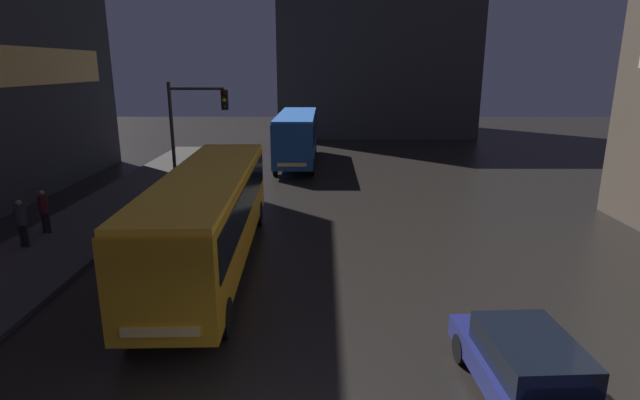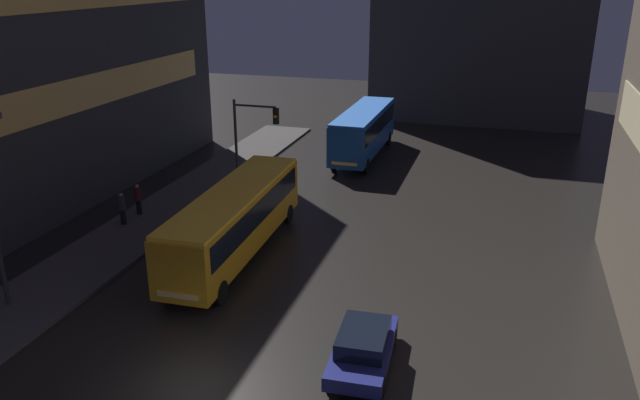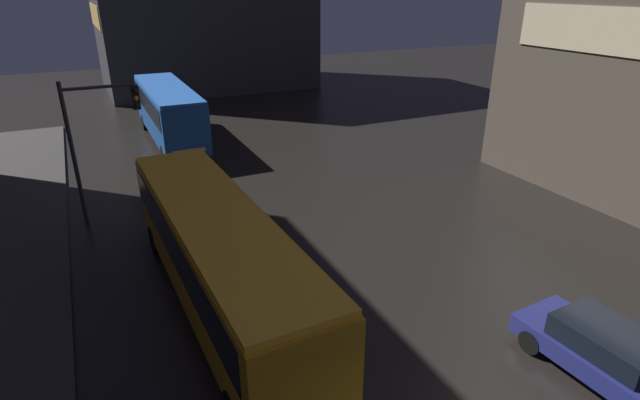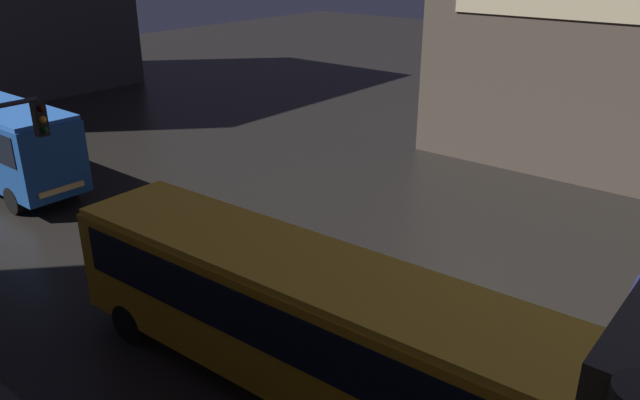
% 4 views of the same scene
% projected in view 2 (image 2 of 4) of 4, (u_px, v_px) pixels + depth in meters
% --- Properties ---
extents(ground_plane, '(120.00, 120.00, 0.00)m').
position_uv_depth(ground_plane, '(198.00, 388.00, 20.01)').
color(ground_plane, black).
extents(sidewalk_left, '(4.00, 48.00, 0.15)m').
position_uv_depth(sidewalk_left, '(129.00, 235.00, 31.41)').
color(sidewalk_left, '#3D3A38').
rests_on(sidewalk_left, ground).
extents(building_far_backdrop, '(18.07, 12.00, 18.00)m').
position_uv_depth(building_far_backdrop, '(482.00, 14.00, 55.88)').
color(building_far_backdrop, '#2D2D33').
rests_on(building_far_backdrop, ground).
extents(bus_near, '(2.83, 11.82, 3.21)m').
position_uv_depth(bus_near, '(235.00, 216.00, 28.71)').
color(bus_near, orange).
rests_on(bus_near, ground).
extents(bus_far, '(2.53, 10.50, 3.38)m').
position_uv_depth(bus_far, '(364.00, 128.00, 44.33)').
color(bus_far, '#194793').
rests_on(bus_far, ground).
extents(car_taxi, '(2.10, 4.34, 1.38)m').
position_uv_depth(car_taxi, '(363.00, 347.00, 20.93)').
color(car_taxi, navy).
rests_on(car_taxi, ground).
extents(pedestrian_near, '(0.39, 0.39, 1.71)m').
position_uv_depth(pedestrian_near, '(138.00, 197.00, 33.59)').
color(pedestrian_near, black).
rests_on(pedestrian_near, sidewalk_left).
extents(pedestrian_mid, '(0.50, 0.50, 1.74)m').
position_uv_depth(pedestrian_mid, '(122.00, 206.00, 32.19)').
color(pedestrian_mid, black).
rests_on(pedestrian_mid, sidewalk_left).
extents(traffic_light_main, '(2.76, 0.35, 5.73)m').
position_uv_depth(traffic_light_main, '(251.00, 133.00, 35.78)').
color(traffic_light_main, '#2D2D2D').
rests_on(traffic_light_main, ground).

